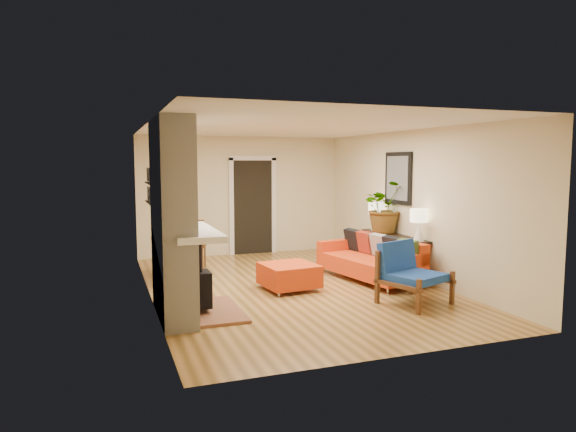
% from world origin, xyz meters
% --- Properties ---
extents(room_shell, '(6.50, 6.50, 6.50)m').
position_xyz_m(room_shell, '(0.60, 2.63, 1.24)').
color(room_shell, '#B98747').
rests_on(room_shell, ground).
extents(fireplace, '(1.09, 1.68, 2.60)m').
position_xyz_m(fireplace, '(-2.00, -1.00, 1.24)').
color(fireplace, white).
rests_on(fireplace, ground).
extents(sofa, '(1.20, 2.14, 0.80)m').
position_xyz_m(sofa, '(1.51, 0.04, 0.35)').
color(sofa, silver).
rests_on(sofa, ground).
extents(ottoman, '(0.90, 0.90, 0.41)m').
position_xyz_m(ottoman, '(-0.11, -0.16, 0.24)').
color(ottoman, silver).
rests_on(ottoman, ground).
extents(blue_chair, '(1.07, 1.06, 0.88)m').
position_xyz_m(blue_chair, '(1.27, -1.45, 0.48)').
color(blue_chair, brown).
rests_on(blue_chair, ground).
extents(dining_table, '(1.15, 1.86, 0.98)m').
position_xyz_m(dining_table, '(-1.58, 1.25, 0.64)').
color(dining_table, brown).
rests_on(dining_table, ground).
extents(console_table, '(0.34, 1.85, 0.72)m').
position_xyz_m(console_table, '(2.07, 0.26, 0.58)').
color(console_table, black).
rests_on(console_table, ground).
extents(lamp_near, '(0.30, 0.30, 0.54)m').
position_xyz_m(lamp_near, '(2.07, -0.51, 1.06)').
color(lamp_near, white).
rests_on(lamp_near, console_table).
extents(lamp_far, '(0.30, 0.30, 0.54)m').
position_xyz_m(lamp_far, '(2.07, 0.92, 1.06)').
color(lamp_far, white).
rests_on(lamp_far, console_table).
extents(houseplant, '(0.94, 0.84, 0.97)m').
position_xyz_m(houseplant, '(2.06, 0.55, 1.21)').
color(houseplant, '#1E5919').
rests_on(houseplant, console_table).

